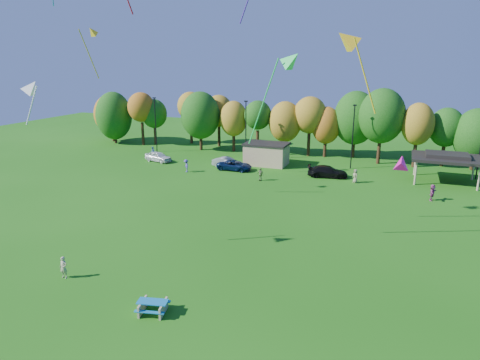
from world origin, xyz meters
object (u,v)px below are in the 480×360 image
at_px(car_a, 158,157).
at_px(car_c, 235,165).
at_px(car_b, 227,162).
at_px(picnic_table, 153,306).
at_px(kite_flyer, 64,268).
at_px(car_d, 327,172).

height_order(car_a, car_c, car_a).
distance_m(car_a, car_c, 12.85).
bearing_deg(car_c, car_b, 55.32).
relative_size(car_a, car_c, 0.90).
height_order(car_a, car_b, car_a).
height_order(car_b, car_c, car_b).
relative_size(picnic_table, kite_flyer, 1.32).
xyz_separation_m(car_a, car_c, (12.83, -0.69, -0.07)).
distance_m(car_a, car_d, 25.73).
height_order(car_b, car_d, car_d).
bearing_deg(car_d, picnic_table, 163.38).
bearing_deg(car_c, car_a, 87.22).
distance_m(picnic_table, kite_flyer, 8.45).
relative_size(car_b, car_c, 0.89).
height_order(picnic_table, car_a, car_a).
height_order(car_c, car_d, car_d).
relative_size(kite_flyer, car_b, 0.37).
height_order(picnic_table, kite_flyer, kite_flyer).
xyz_separation_m(picnic_table, car_c, (-8.30, 34.59, 0.22)).
height_order(picnic_table, car_b, car_b).
relative_size(kite_flyer, car_c, 0.33).
xyz_separation_m(picnic_table, car_b, (-9.83, 35.66, 0.26)).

